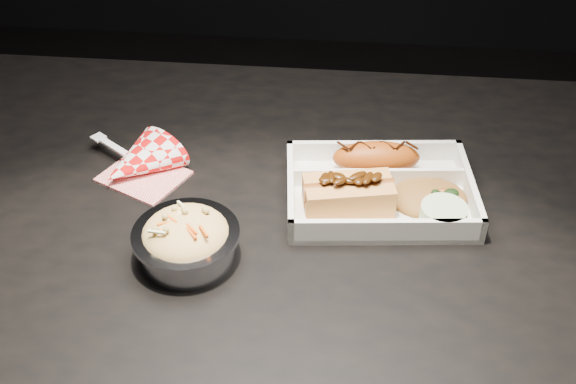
% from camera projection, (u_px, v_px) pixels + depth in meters
% --- Properties ---
extents(dining_table, '(1.20, 0.80, 0.75)m').
position_uv_depth(dining_table, '(264.00, 261.00, 1.02)').
color(dining_table, black).
rests_on(dining_table, ground).
extents(food_tray, '(0.27, 0.20, 0.04)m').
position_uv_depth(food_tray, '(379.00, 194.00, 0.98)').
color(food_tray, silver).
rests_on(food_tray, dining_table).
extents(fried_pastry, '(0.13, 0.06, 0.05)m').
position_uv_depth(fried_pastry, '(376.00, 158.00, 1.01)').
color(fried_pastry, '#A34610').
rests_on(fried_pastry, food_tray).
extents(hotdog, '(0.13, 0.08, 0.06)m').
position_uv_depth(hotdog, '(348.00, 193.00, 0.95)').
color(hotdog, '#DB964B').
rests_on(hotdog, food_tray).
extents(fried_rice_mound, '(0.11, 0.10, 0.03)m').
position_uv_depth(fried_rice_mound, '(429.00, 191.00, 0.97)').
color(fried_rice_mound, '#905D2A').
rests_on(fried_rice_mound, food_tray).
extents(cupcake_liner, '(0.06, 0.06, 0.03)m').
position_uv_depth(cupcake_liner, '(443.00, 216.00, 0.93)').
color(cupcake_liner, '#B7D4A0').
rests_on(cupcake_liner, food_tray).
extents(foil_coleslaw_cup, '(0.13, 0.13, 0.07)m').
position_uv_depth(foil_coleslaw_cup, '(186.00, 239.00, 0.88)').
color(foil_coleslaw_cup, silver).
rests_on(foil_coleslaw_cup, dining_table).
extents(napkin_fork, '(0.16, 0.15, 0.10)m').
position_uv_depth(napkin_fork, '(138.00, 163.00, 1.03)').
color(napkin_fork, red).
rests_on(napkin_fork, dining_table).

